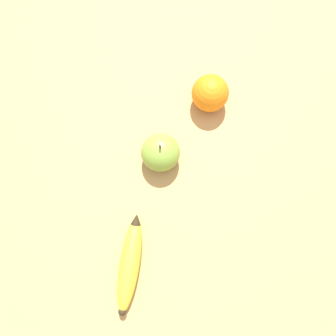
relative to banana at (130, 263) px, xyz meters
The scene contains 4 objects.
ground_plane 0.19m from the banana, 87.75° to the left, with size 3.00×3.00×0.00m, color tan.
banana is the anchor object (origin of this frame).
orange 0.39m from the banana, 97.63° to the left, with size 0.08×0.08×0.08m.
apple 0.23m from the banana, 107.70° to the left, with size 0.08×0.08×0.09m.
Camera 1 is at (0.04, -0.13, 0.69)m, focal length 35.00 mm.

